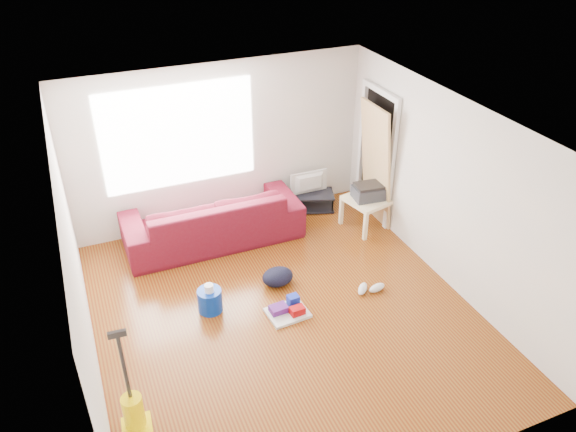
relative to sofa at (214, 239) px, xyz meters
name	(u,v)px	position (x,y,z in m)	size (l,w,h in m)	color
room	(285,221)	(0.41, -1.80, 1.25)	(4.51, 5.01, 2.51)	#63220A
sofa	(214,239)	(0.00, 0.00, 0.00)	(2.58, 1.01, 0.75)	#530617
tv_stand	(310,201)	(1.71, 0.27, 0.15)	(0.85, 0.65, 0.28)	black
tv	(310,184)	(1.71, 0.27, 0.46)	(0.63, 0.08, 0.36)	black
side_table	(367,203)	(2.29, -0.54, 0.42)	(0.73, 0.73, 0.50)	beige
printer	(368,191)	(2.29, -0.54, 0.61)	(0.48, 0.38, 0.23)	#2C2E34
bucket	(211,310)	(-0.49, -1.53, 0.00)	(0.31, 0.31, 0.31)	#052DA2
toilet_paper	(210,298)	(-0.49, -1.54, 0.20)	(0.11, 0.11, 0.10)	white
cleaning_tray	(288,310)	(0.38, -1.96, 0.05)	(0.52, 0.43, 0.18)	silver
backpack	(278,284)	(0.48, -1.36, 0.00)	(0.42, 0.34, 0.23)	black
sneakers	(370,288)	(1.54, -1.98, 0.05)	(0.44, 0.26, 0.10)	silver
vacuum	(135,420)	(-1.66, -3.07, 0.25)	(0.30, 0.34, 1.34)	#F6D600
door_panel	(371,219)	(2.47, -0.40, 0.00)	(0.04, 0.77, 1.92)	tan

